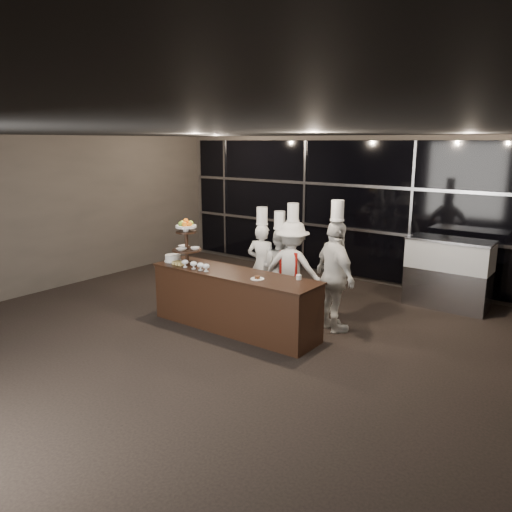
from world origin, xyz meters
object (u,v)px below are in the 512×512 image
Objects in this scene: chef_a at (262,263)px; display_stand at (186,238)px; chef_c at (292,267)px; display_case at (448,270)px; buffet_counter at (234,301)px; chef_d at (335,276)px; chef_b at (279,267)px; layer_cake at (173,258)px.

display_stand is at bearing -118.33° from chef_a.
display_case is at bearing 43.20° from chef_c.
chef_d reaches higher than buffet_counter.
chef_a is at bearing 106.18° from buffet_counter.
chef_d is at bearing -115.55° from display_case.
chef_c reaches higher than buffet_counter.
chef_a is at bearing 61.67° from display_stand.
buffet_counter is 1.32m from chef_b.
chef_a is 0.87× the size of chef_d.
chef_a is at bearing 168.56° from chef_d.
chef_c is 1.02m from chef_d.
display_stand reaches higher than display_case.
chef_b reaches higher than buffet_counter.
display_case is at bearing 64.45° from chef_d.
display_stand is 2.48m from chef_d.
chef_a reaches higher than chef_b.
buffet_counter is 1.29m from chef_a.
chef_d reaches higher than chef_c.
buffet_counter is 1.33m from display_stand.
buffet_counter is 1.38m from layer_cake.
chef_c is at bearing 75.58° from buffet_counter.
chef_b is (-2.37, -1.79, 0.04)m from display_case.
display_stand is 2.48× the size of layer_cake.
display_case is 0.70× the size of chef_d.
layer_cake is at bearing -126.51° from chef_a.
chef_b reaches higher than display_case.
display_stand is 0.46m from layer_cake.
buffet_counter is 1.60m from chef_d.
chef_b is at bearing 161.53° from chef_c.
chef_a reaches higher than display_stand.
chef_d is at bearing 19.93° from layer_cake.
chef_a is (-0.35, 1.21, 0.31)m from buffet_counter.
chef_c reaches higher than layer_cake.
chef_a is (0.93, 1.26, -0.20)m from layer_cake.
chef_d reaches higher than layer_cake.
display_stand is at bearing -158.94° from chef_d.
chef_b is at bearing 53.43° from display_stand.
chef_d is at bearing 34.48° from buffet_counter.
layer_cake is 2.72m from chef_d.
chef_d is (1.32, -0.42, 0.16)m from chef_b.
buffet_counter is at bearing -73.82° from chef_a.
chef_d is (1.63, -0.33, 0.11)m from chef_a.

